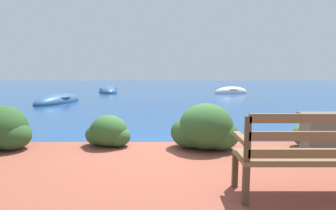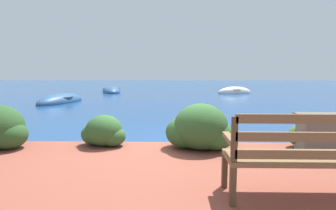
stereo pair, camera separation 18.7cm
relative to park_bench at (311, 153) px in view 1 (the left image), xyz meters
name	(u,v)px [view 1 (the left image)]	position (x,y,z in m)	size (l,w,h in m)	color
ground_plane	(162,153)	(-1.60, 2.19, -0.70)	(80.00, 80.00, 0.00)	navy
park_bench	(311,153)	(0.00, 0.00, 0.00)	(1.51, 0.48, 0.93)	brown
hedge_clump_left	(108,133)	(-2.56, 1.93, -0.24)	(0.82, 0.59, 0.56)	#2D5628
hedge_clump_centre	(204,129)	(-0.86, 1.77, -0.14)	(1.16, 0.83, 0.79)	#2D5628
hedge_clump_right	(320,133)	(1.15, 1.79, -0.22)	(0.90, 0.65, 0.61)	#426B33
rowboat_nearest	(57,102)	(-6.92, 10.17, -0.64)	(1.95, 3.20, 0.82)	#2D517A
rowboat_mid	(231,92)	(2.96, 15.74, -0.63)	(2.61, 1.51, 0.85)	silver
rowboat_far	(108,92)	(-5.88, 16.51, -0.63)	(2.01, 3.05, 0.81)	#2D517A
mooring_buoy	(65,97)	(-7.49, 12.61, -0.64)	(0.41, 0.41, 0.37)	white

